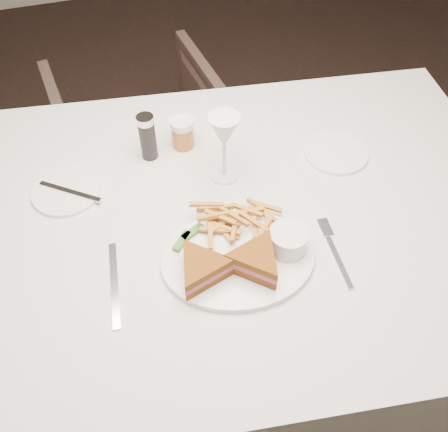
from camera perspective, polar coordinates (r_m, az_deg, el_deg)
name	(u,v)px	position (r m, az deg, el deg)	size (l,w,h in m)	color
ground	(150,315)	(1.85, -8.44, -11.16)	(5.00, 5.00, 0.00)	black
table	(219,301)	(1.43, -0.60, -9.68)	(1.41, 0.94, 0.75)	silver
chair_far	(142,134)	(2.03, -9.31, 9.20)	(0.60, 0.56, 0.62)	#433029
table_setting	(228,216)	(1.07, 0.41, 0.01)	(0.82, 0.64, 0.18)	white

